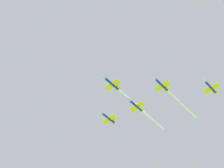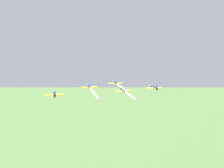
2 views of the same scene
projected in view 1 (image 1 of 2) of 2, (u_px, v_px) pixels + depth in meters
name	position (u px, v px, depth m)	size (l,w,h in m)	color
jet_lead	(120.00, 91.00, 187.90)	(11.95, 35.53, 2.69)	navy
jet_port_inner	(171.00, 94.00, 191.50)	(13.56, 42.21, 2.69)	navy
jet_starboard_inner	(108.00, 118.00, 202.54)	(9.76, 12.99, 2.69)	navy
jet_port_outer	(143.00, 111.00, 197.62)	(11.53, 33.81, 2.69)	navy
jet_starboard_outer	(211.00, 87.00, 188.11)	(9.76, 12.99, 2.69)	navy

